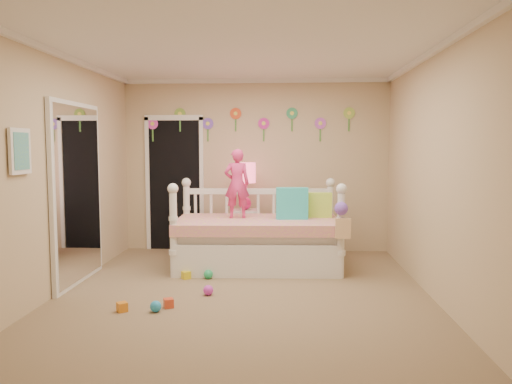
# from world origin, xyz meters

# --- Properties ---
(floor) EXTENTS (4.00, 4.50, 0.01)m
(floor) POSITION_xyz_m (0.00, 0.00, 0.00)
(floor) COLOR #7F684C
(floor) RESTS_ON ground
(ceiling) EXTENTS (4.00, 4.50, 0.01)m
(ceiling) POSITION_xyz_m (0.00, 0.00, 2.60)
(ceiling) COLOR white
(ceiling) RESTS_ON floor
(back_wall) EXTENTS (4.00, 0.01, 2.60)m
(back_wall) POSITION_xyz_m (0.00, 2.25, 1.30)
(back_wall) COLOR tan
(back_wall) RESTS_ON floor
(left_wall) EXTENTS (0.01, 4.50, 2.60)m
(left_wall) POSITION_xyz_m (-2.00, 0.00, 1.30)
(left_wall) COLOR tan
(left_wall) RESTS_ON floor
(right_wall) EXTENTS (0.01, 4.50, 2.60)m
(right_wall) POSITION_xyz_m (2.00, 0.00, 1.30)
(right_wall) COLOR tan
(right_wall) RESTS_ON floor
(crown_molding) EXTENTS (4.00, 4.50, 0.06)m
(crown_molding) POSITION_xyz_m (0.00, 0.00, 2.57)
(crown_molding) COLOR white
(crown_molding) RESTS_ON ceiling
(daybed) EXTENTS (2.19, 1.23, 1.16)m
(daybed) POSITION_xyz_m (0.09, 1.13, 0.58)
(daybed) COLOR white
(daybed) RESTS_ON floor
(pillow_turquoise) EXTENTS (0.42, 0.17, 0.41)m
(pillow_turquoise) POSITION_xyz_m (0.54, 1.14, 0.85)
(pillow_turquoise) COLOR #29CEBF
(pillow_turquoise) RESTS_ON daybed
(pillow_lime) EXTENTS (0.35, 0.13, 0.33)m
(pillow_lime) POSITION_xyz_m (0.90, 1.32, 0.81)
(pillow_lime) COLOR #BBE846
(pillow_lime) RESTS_ON daybed
(child) EXTENTS (0.36, 0.27, 0.91)m
(child) POSITION_xyz_m (-0.19, 1.20, 1.10)
(child) COLOR #E6347A
(child) RESTS_ON daybed
(nightstand) EXTENTS (0.45, 0.37, 0.68)m
(nightstand) POSITION_xyz_m (-0.13, 1.85, 0.34)
(nightstand) COLOR white
(nightstand) RESTS_ON floor
(table_lamp) EXTENTS (0.31, 0.31, 0.68)m
(table_lamp) POSITION_xyz_m (-0.13, 1.85, 1.13)
(table_lamp) COLOR #FC2180
(table_lamp) RESTS_ON nightstand
(closet_doorway) EXTENTS (0.90, 0.04, 2.07)m
(closet_doorway) POSITION_xyz_m (-1.25, 2.23, 1.03)
(closet_doorway) COLOR black
(closet_doorway) RESTS_ON back_wall
(flower_decals) EXTENTS (3.40, 0.02, 0.50)m
(flower_decals) POSITION_xyz_m (-0.09, 2.24, 1.94)
(flower_decals) COLOR #B2668C
(flower_decals) RESTS_ON back_wall
(mirror_closet) EXTENTS (0.07, 1.30, 2.10)m
(mirror_closet) POSITION_xyz_m (-1.96, 0.30, 1.05)
(mirror_closet) COLOR white
(mirror_closet) RESTS_ON left_wall
(wall_picture) EXTENTS (0.05, 0.34, 0.42)m
(wall_picture) POSITION_xyz_m (-1.97, -0.90, 1.55)
(wall_picture) COLOR white
(wall_picture) RESTS_ON left_wall
(hanging_bag) EXTENTS (0.20, 0.16, 0.36)m
(hanging_bag) POSITION_xyz_m (1.11, 0.57, 0.71)
(hanging_bag) COLOR beige
(hanging_bag) RESTS_ON daybed
(toy_scatter) EXTENTS (1.17, 1.49, 0.11)m
(toy_scatter) POSITION_xyz_m (-0.74, -0.07, 0.06)
(toy_scatter) COLOR #996666
(toy_scatter) RESTS_ON floor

